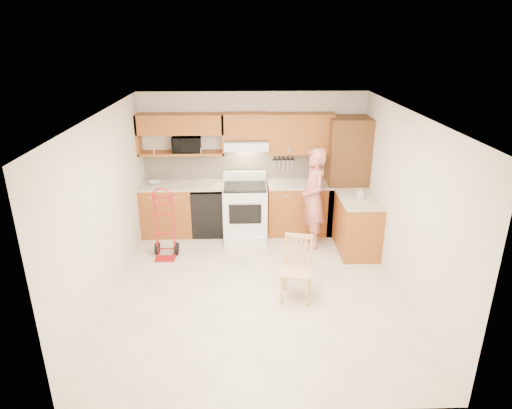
{
  "coord_description": "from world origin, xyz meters",
  "views": [
    {
      "loc": [
        -0.19,
        -5.53,
        3.45
      ],
      "look_at": [
        0.0,
        0.5,
        1.1
      ],
      "focal_mm": 31.18,
      "sensor_mm": 36.0,
      "label": 1
    }
  ],
  "objects_px": {
    "microwave": "(187,144)",
    "hand_truck": "(164,227)",
    "person": "(313,199)",
    "range": "(245,208)",
    "dining_chair": "(297,269)"
  },
  "relations": [
    {
      "from": "microwave",
      "to": "person",
      "type": "height_order",
      "value": "microwave"
    },
    {
      "from": "range",
      "to": "dining_chair",
      "type": "xyz_separation_m",
      "value": [
        0.68,
        -1.98,
        -0.12
      ]
    },
    {
      "from": "range",
      "to": "microwave",
      "type": "bearing_deg",
      "value": 160.13
    },
    {
      "from": "range",
      "to": "dining_chair",
      "type": "distance_m",
      "value": 2.1
    },
    {
      "from": "range",
      "to": "hand_truck",
      "type": "xyz_separation_m",
      "value": [
        -1.3,
        -0.72,
        -0.02
      ]
    },
    {
      "from": "range",
      "to": "person",
      "type": "height_order",
      "value": "person"
    },
    {
      "from": "person",
      "to": "dining_chair",
      "type": "bearing_deg",
      "value": -23.74
    },
    {
      "from": "microwave",
      "to": "range",
      "type": "distance_m",
      "value": 1.51
    },
    {
      "from": "microwave",
      "to": "dining_chair",
      "type": "xyz_separation_m",
      "value": [
        1.69,
        -2.35,
        -1.18
      ]
    },
    {
      "from": "microwave",
      "to": "dining_chair",
      "type": "height_order",
      "value": "microwave"
    },
    {
      "from": "microwave",
      "to": "hand_truck",
      "type": "distance_m",
      "value": 1.57
    },
    {
      "from": "hand_truck",
      "to": "microwave",
      "type": "bearing_deg",
      "value": 76.35
    },
    {
      "from": "microwave",
      "to": "person",
      "type": "xyz_separation_m",
      "value": [
        2.14,
        -0.74,
        -0.77
      ]
    },
    {
      "from": "microwave",
      "to": "range",
      "type": "height_order",
      "value": "microwave"
    },
    {
      "from": "person",
      "to": "hand_truck",
      "type": "xyz_separation_m",
      "value": [
        -2.44,
        -0.35,
        -0.32
      ]
    }
  ]
}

